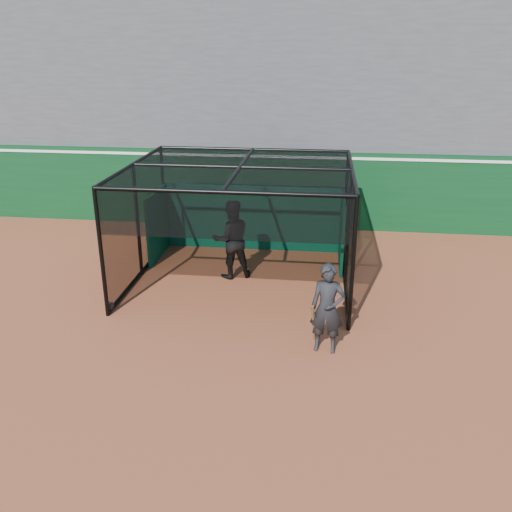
# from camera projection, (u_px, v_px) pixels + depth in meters

# --- Properties ---
(ground) EXTENTS (120.00, 120.00, 0.00)m
(ground) POSITION_uv_depth(u_px,v_px,m) (210.00, 360.00, 10.39)
(ground) COLOR brown
(ground) RESTS_ON ground
(outfield_wall) EXTENTS (50.00, 0.50, 2.50)m
(outfield_wall) POSITION_uv_depth(u_px,v_px,m) (261.00, 187.00, 17.78)
(outfield_wall) COLOR #0A3918
(outfield_wall) RESTS_ON ground
(grandstand) EXTENTS (50.00, 7.85, 8.95)m
(grandstand) POSITION_uv_depth(u_px,v_px,m) (273.00, 79.00, 20.11)
(grandstand) COLOR #4C4C4F
(grandstand) RESTS_ON ground
(batting_cage) EXTENTS (5.41, 4.86, 2.92)m
(batting_cage) POSITION_uv_depth(u_px,v_px,m) (241.00, 225.00, 13.49)
(batting_cage) COLOR black
(batting_cage) RESTS_ON ground
(batter) EXTENTS (1.21, 1.09, 2.05)m
(batter) POSITION_uv_depth(u_px,v_px,m) (231.00, 239.00, 13.79)
(batter) COLOR black
(batter) RESTS_ON ground
(on_deck_player) EXTENTS (0.70, 0.50, 1.81)m
(on_deck_player) POSITION_uv_depth(u_px,v_px,m) (327.00, 309.00, 10.41)
(on_deck_player) COLOR black
(on_deck_player) RESTS_ON ground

